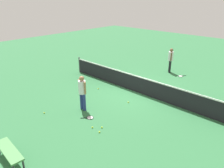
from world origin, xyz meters
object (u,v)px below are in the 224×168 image
Objects in this scene: player_far_side at (171,58)px; tennis_ball_by_net at (98,89)px; tennis_racket_far_player at (181,76)px; courtside_bench at (9,151)px; tennis_ball_midcourt at (44,113)px; tennis_ball_stray_left at (102,127)px; tennis_racket_near_player at (89,118)px; tennis_ball_stray_right at (99,132)px; tennis_ball_baseline at (128,102)px; tennis_ball_near_player at (92,127)px; player_near_side at (82,90)px.

player_far_side is 25.76× the size of tennis_ball_by_net.
courtside_bench reaches higher than tennis_racket_far_player.
tennis_ball_stray_left is (2.78, 1.00, 0.00)m from tennis_ball_midcourt.
tennis_racket_near_player is 2.16m from tennis_ball_midcourt.
player_far_side reaches higher than tennis_ball_stray_right.
courtside_bench is at bearing -107.39° from tennis_ball_stray_right.
player_far_side is 25.76× the size of tennis_ball_baseline.
tennis_ball_stray_left is 1.00× the size of tennis_ball_stray_right.
tennis_ball_midcourt is (0.18, -3.60, 0.00)m from tennis_ball_by_net.
tennis_ball_stray_left is at bearing -76.07° from tennis_ball_baseline.
tennis_ball_midcourt reaches higher than tennis_racket_near_player.
tennis_ball_midcourt and tennis_ball_baseline have the same top height.
tennis_ball_near_player is 1.00× the size of tennis_ball_stray_right.
player_near_side is at bearing -99.89° from tennis_racket_far_player.
tennis_ball_by_net is 6.37m from courtside_bench.
player_far_side is 25.76× the size of tennis_ball_stray_right.
tennis_racket_near_player is 0.81m from tennis_ball_near_player.
tennis_ball_midcourt is 4.09m from tennis_ball_baseline.
player_near_side and player_far_side have the same top height.
tennis_ball_stray_right is (0.78, -2.76, 0.00)m from tennis_ball_baseline.
tennis_racket_near_player is 3.57m from courtside_bench.
tennis_ball_stray_right is (2.94, 0.71, 0.00)m from tennis_ball_midcourt.
player_far_side is 11.49m from courtside_bench.
player_far_side is at bearing 100.19° from tennis_ball_stray_left.
courtside_bench reaches higher than tennis_ball_near_player.
tennis_racket_far_player is at bearing 75.36° from tennis_ball_midcourt.
tennis_ball_near_player and tennis_ball_stray_right have the same top height.
tennis_racket_near_player is 8.39× the size of tennis_ball_midcourt.
player_near_side is at bearing 153.07° from tennis_ball_near_player.
player_near_side reaches higher than tennis_ball_by_net.
tennis_ball_midcourt is at bearing -104.64° from tennis_racket_far_player.
tennis_ball_stray_right is at bearing -42.83° from tennis_ball_by_net.
tennis_ball_baseline is 1.00× the size of tennis_ball_stray_right.
tennis_ball_baseline is (0.35, 2.30, 0.02)m from tennis_racket_near_player.
player_near_side is 7.58m from tennis_racket_far_player.
tennis_ball_stray_left is at bearing -86.64° from tennis_racket_far_player.
tennis_ball_midcourt is at bearing -163.67° from tennis_ball_near_player.
tennis_ball_by_net is at bearing 137.17° from tennis_ball_stray_right.
player_far_side is at bearing 97.96° from tennis_ball_near_player.
player_near_side is at bearing 158.66° from tennis_racket_near_player.
tennis_ball_stray_right is 3.25m from courtside_bench.
courtside_bench is at bearing -103.40° from tennis_ball_stray_left.
courtside_bench reaches higher than tennis_racket_near_player.
tennis_ball_near_player is 2.60m from tennis_ball_midcourt.
tennis_ball_by_net is 0.04× the size of courtside_bench.
player_far_side is at bearing 87.76° from player_near_side.
player_near_side is 2.05m from tennis_ball_midcourt.
player_near_side is at bearing 55.10° from tennis_ball_midcourt.
player_near_side is 2.06m from tennis_ball_stray_left.
player_near_side is 2.28m from tennis_ball_stray_right.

